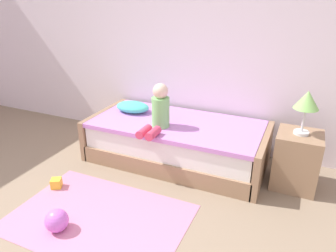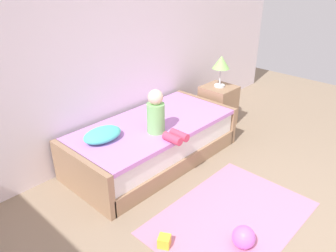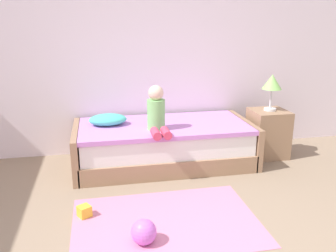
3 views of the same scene
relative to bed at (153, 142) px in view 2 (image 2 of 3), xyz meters
name	(u,v)px [view 2 (image 2 of 3)]	position (x,y,z in m)	size (l,w,h in m)	color
wall_rear	(99,38)	(-0.22, 0.60, 1.20)	(7.20, 0.10, 2.90)	white
bed	(153,142)	(0.00, 0.00, 0.00)	(2.11, 1.00, 0.50)	#997556
nightstand	(218,106)	(1.35, 0.00, 0.05)	(0.44, 0.44, 0.60)	#997556
table_lamp	(221,64)	(1.35, 0.00, 0.69)	(0.24, 0.24, 0.45)	silver
child_figure	(159,116)	(-0.12, -0.23, 0.46)	(0.20, 0.51, 0.50)	#7FC672
pillow	(102,135)	(-0.65, 0.10, 0.32)	(0.44, 0.30, 0.13)	#4CCCBC
toy_ball	(244,237)	(-0.46, -1.57, -0.14)	(0.20, 0.20, 0.20)	#CC66D8
area_rug	(231,217)	(-0.23, -1.30, -0.24)	(1.60, 1.10, 0.01)	pink
toy_block	(164,241)	(-0.93, -1.07, -0.19)	(0.10, 0.10, 0.10)	yellow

